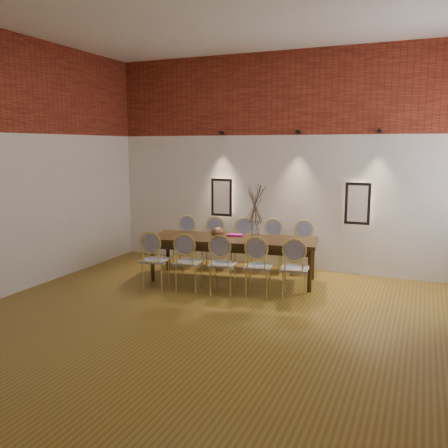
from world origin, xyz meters
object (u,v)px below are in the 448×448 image
at_px(chair_near_d, 258,266).
at_px(chair_near_c, 223,264).
at_px(chair_far_d, 272,247).
at_px(chair_far_b, 213,244).
at_px(chair_near_b, 189,262).
at_px(chair_far_c, 242,245).
at_px(dining_table, 233,259).
at_px(chair_far_a, 184,242).
at_px(bowl, 218,232).
at_px(chair_far_e, 303,248).
at_px(chair_near_a, 156,260).
at_px(book, 236,235).
at_px(vase, 255,230).
at_px(chair_near_e, 295,268).

bearing_deg(chair_near_d, chair_near_c, -180.00).
bearing_deg(chair_far_d, chair_far_b, 0.00).
distance_m(chair_near_b, chair_far_c, 1.57).
bearing_deg(dining_table, chair_far_a, 146.99).
bearing_deg(chair_near_c, bowl, 110.50).
relative_size(chair_near_d, chair_far_e, 1.00).
xyz_separation_m(chair_near_a, chair_far_b, (0.33, 1.54, 0.00)).
height_order(chair_near_a, chair_far_b, same).
bearing_deg(chair_near_a, bowl, 38.04).
relative_size(chair_far_b, book, 3.62).
bearing_deg(vase, chair_near_e, -35.30).
bearing_deg(book, chair_far_b, 144.72).
bearing_deg(chair_far_c, chair_near_c, 90.00).
distance_m(chair_far_a, book, 1.30).
distance_m(chair_far_c, chair_far_d, 0.56).
xyz_separation_m(dining_table, chair_near_b, (-0.44, -0.81, 0.09)).
xyz_separation_m(vase, bowl, (-0.62, -0.15, -0.06)).
bearing_deg(chair_far_d, chair_far_e, -180.00).
distance_m(chair_near_a, vase, 1.73).
xyz_separation_m(chair_near_e, chair_far_b, (-1.91, 1.18, 0.00)).
bearing_deg(dining_table, chair_far_b, 127.58).
height_order(chair_near_b, chair_far_b, same).
bearing_deg(dining_table, bowl, -168.93).
bearing_deg(bowl, chair_near_d, -30.71).
xyz_separation_m(chair_near_b, chair_far_d, (0.88, 1.63, 0.00)).
height_order(chair_far_e, vase, vase).
height_order(chair_far_c, chair_far_e, same).
xyz_separation_m(chair_near_b, chair_far_a, (-0.79, 1.36, 0.00)).
xyz_separation_m(chair_near_c, chair_far_e, (0.88, 1.63, 0.00)).
bearing_deg(chair_far_e, dining_table, 33.01).
distance_m(dining_table, chair_far_c, 0.74).
relative_size(chair_near_e, chair_far_b, 1.00).
relative_size(chair_near_a, chair_near_d, 1.00).
bearing_deg(chair_near_a, chair_far_d, 40.90).
xyz_separation_m(chair_near_d, chair_far_e, (0.33, 1.54, 0.00)).
bearing_deg(chair_near_e, chair_near_d, -180.00).
xyz_separation_m(chair_far_a, book, (1.21, -0.37, 0.30)).
distance_m(chair_near_a, chair_near_e, 2.26).
bearing_deg(chair_near_b, chair_far_b, 90.00).
xyz_separation_m(chair_near_d, vase, (-0.30, 0.70, 0.43)).
bearing_deg(chair_near_a, chair_far_c, 52.42).
bearing_deg(chair_near_e, chair_far_d, 111.05).
xyz_separation_m(chair_near_b, chair_far_b, (-0.23, 1.45, 0.00)).
xyz_separation_m(chair_far_a, bowl, (0.99, -0.64, 0.37)).
relative_size(chair_far_b, bowl, 3.92).
height_order(chair_far_b, book, chair_far_b).
height_order(dining_table, book, book).
relative_size(chair_near_b, chair_near_e, 1.00).
height_order(chair_far_b, chair_far_d, same).
xyz_separation_m(chair_far_e, bowl, (-1.24, -0.99, 0.37)).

